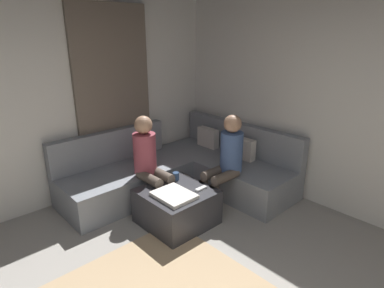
{
  "coord_description": "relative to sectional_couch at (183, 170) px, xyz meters",
  "views": [
    {
      "loc": [
        1.06,
        -0.88,
        2.13
      ],
      "look_at": [
        -1.63,
        1.63,
        0.85
      ],
      "focal_mm": 29.99,
      "sensor_mm": 36.0,
      "label": 1
    }
  ],
  "objects": [
    {
      "name": "sectional_couch",
      "position": [
        0.0,
        0.0,
        0.0
      ],
      "size": [
        2.1,
        2.55,
        0.87
      ],
      "color": "gray",
      "rests_on": "ground_plane"
    },
    {
      "name": "coffee_mug",
      "position": [
        0.39,
        -0.46,
        0.19
      ],
      "size": [
        0.08,
        0.08,
        0.1
      ],
      "primitive_type": "cylinder",
      "color": "#334C72",
      "rests_on": "ottoman"
    },
    {
      "name": "person_on_couch_side",
      "position": [
        0.15,
        -0.67,
        0.38
      ],
      "size": [
        0.6,
        0.3,
        1.2
      ],
      "rotation": [
        0.0,
        0.0,
        -1.57
      ],
      "color": "brown",
      "rests_on": "ground_plane"
    },
    {
      "name": "person_on_couch_back",
      "position": [
        0.74,
        0.06,
        0.38
      ],
      "size": [
        0.3,
        0.6,
        1.2
      ],
      "rotation": [
        0.0,
        0.0,
        3.14
      ],
      "color": "brown",
      "rests_on": "ground_plane"
    },
    {
      "name": "ottoman",
      "position": [
        0.61,
        -0.64,
        -0.07
      ],
      "size": [
        0.76,
        0.76,
        0.42
      ],
      "primitive_type": "cube",
      "color": "#333338",
      "rests_on": "ground_plane"
    },
    {
      "name": "folded_blanket",
      "position": [
        0.71,
        -0.76,
        0.16
      ],
      "size": [
        0.44,
        0.36,
        0.04
      ],
      "primitive_type": "cube",
      "color": "white",
      "rests_on": "ottoman"
    },
    {
      "name": "wall_left",
      "position": [
        -0.86,
        -1.88,
        1.07
      ],
      "size": [
        0.12,
        6.0,
        2.7
      ],
      "primitive_type": "cube",
      "color": "silver",
      "rests_on": "ground_plane"
    },
    {
      "name": "wall_back",
      "position": [
        2.08,
        1.06,
        1.07
      ],
      "size": [
        6.0,
        0.12,
        2.7
      ],
      "primitive_type": "cube",
      "color": "silver",
      "rests_on": "ground_plane"
    },
    {
      "name": "curtain_panel",
      "position": [
        -0.76,
        -0.58,
        0.97
      ],
      "size": [
        0.06,
        1.1,
        2.5
      ],
      "primitive_type": "cube",
      "color": "#726659",
      "rests_on": "ground_plane"
    },
    {
      "name": "game_remote",
      "position": [
        0.79,
        -0.42,
        0.15
      ],
      "size": [
        0.05,
        0.15,
        0.02
      ],
      "primitive_type": "cube",
      "color": "white",
      "rests_on": "ottoman"
    }
  ]
}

